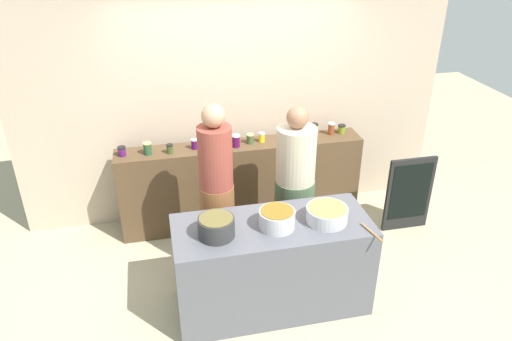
# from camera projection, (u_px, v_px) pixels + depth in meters

# --- Properties ---
(ground) EXTENTS (12.00, 12.00, 0.00)m
(ground) POSITION_uv_depth(u_px,v_px,m) (264.00, 281.00, 4.77)
(ground) COLOR tan
(storefront_wall) EXTENTS (4.80, 0.12, 3.00)m
(storefront_wall) POSITION_uv_depth(u_px,v_px,m) (234.00, 89.00, 5.31)
(storefront_wall) COLOR tan
(storefront_wall) RESTS_ON ground
(display_shelf) EXTENTS (2.70, 0.36, 0.99)m
(display_shelf) POSITION_uv_depth(u_px,v_px,m) (242.00, 184.00, 5.48)
(display_shelf) COLOR #503A25
(display_shelf) RESTS_ON ground
(prep_table) EXTENTS (1.70, 0.70, 0.87)m
(prep_table) POSITION_uv_depth(u_px,v_px,m) (272.00, 265.00, 4.30)
(prep_table) COLOR #52535B
(prep_table) RESTS_ON ground
(preserve_jar_0) EXTENTS (0.09, 0.09, 0.10)m
(preserve_jar_0) POSITION_uv_depth(u_px,v_px,m) (122.00, 151.00, 4.98)
(preserve_jar_0) COLOR #4B1756
(preserve_jar_0) RESTS_ON display_shelf
(preserve_jar_1) EXTENTS (0.09, 0.09, 0.13)m
(preserve_jar_1) POSITION_uv_depth(u_px,v_px,m) (148.00, 148.00, 5.01)
(preserve_jar_1) COLOR #274E2E
(preserve_jar_1) RESTS_ON display_shelf
(preserve_jar_2) EXTENTS (0.07, 0.07, 0.10)m
(preserve_jar_2) POSITION_uv_depth(u_px,v_px,m) (170.00, 149.00, 5.03)
(preserve_jar_2) COLOR #3A4E22
(preserve_jar_2) RESTS_ON display_shelf
(preserve_jar_3) EXTENTS (0.07, 0.07, 0.11)m
(preserve_jar_3) POSITION_uv_depth(u_px,v_px,m) (194.00, 144.00, 5.13)
(preserve_jar_3) COLOR #45104E
(preserve_jar_3) RESTS_ON display_shelf
(preserve_jar_4) EXTENTS (0.08, 0.08, 0.13)m
(preserve_jar_4) POSITION_uv_depth(u_px,v_px,m) (203.00, 140.00, 5.18)
(preserve_jar_4) COLOR gold
(preserve_jar_4) RESTS_ON display_shelf
(preserve_jar_5) EXTENTS (0.08, 0.08, 0.10)m
(preserve_jar_5) POSITION_uv_depth(u_px,v_px,m) (216.00, 144.00, 5.14)
(preserve_jar_5) COLOR #55125B
(preserve_jar_5) RESTS_ON display_shelf
(preserve_jar_6) EXTENTS (0.09, 0.09, 0.14)m
(preserve_jar_6) POSITION_uv_depth(u_px,v_px,m) (225.00, 137.00, 5.24)
(preserve_jar_6) COLOR #275A22
(preserve_jar_6) RESTS_ON display_shelf
(preserve_jar_7) EXTENTS (0.09, 0.09, 0.13)m
(preserve_jar_7) POSITION_uv_depth(u_px,v_px,m) (236.00, 141.00, 5.17)
(preserve_jar_7) COLOR #511046
(preserve_jar_7) RESTS_ON display_shelf
(preserve_jar_8) EXTENTS (0.08, 0.08, 0.11)m
(preserve_jar_8) POSITION_uv_depth(u_px,v_px,m) (250.00, 139.00, 5.25)
(preserve_jar_8) COLOR #3C522E
(preserve_jar_8) RESTS_ON display_shelf
(preserve_jar_9) EXTENTS (0.07, 0.07, 0.11)m
(preserve_jar_9) POSITION_uv_depth(u_px,v_px,m) (262.00, 137.00, 5.29)
(preserve_jar_9) COLOR yellow
(preserve_jar_9) RESTS_ON display_shelf
(preserve_jar_10) EXTENTS (0.08, 0.08, 0.13)m
(preserve_jar_10) POSITION_uv_depth(u_px,v_px,m) (314.00, 129.00, 5.45)
(preserve_jar_10) COLOR orange
(preserve_jar_10) RESTS_ON display_shelf
(preserve_jar_11) EXTENTS (0.08, 0.08, 0.13)m
(preserve_jar_11) POSITION_uv_depth(u_px,v_px,m) (331.00, 129.00, 5.46)
(preserve_jar_11) COLOR brown
(preserve_jar_11) RESTS_ON display_shelf
(preserve_jar_12) EXTENTS (0.09, 0.09, 0.10)m
(preserve_jar_12) POSITION_uv_depth(u_px,v_px,m) (342.00, 129.00, 5.50)
(preserve_jar_12) COLOR olive
(preserve_jar_12) RESTS_ON display_shelf
(cooking_pot_left) EXTENTS (0.30, 0.30, 0.17)m
(cooking_pot_left) POSITION_uv_depth(u_px,v_px,m) (216.00, 227.00, 3.92)
(cooking_pot_left) COLOR #2D2D2D
(cooking_pot_left) RESTS_ON prep_table
(cooking_pot_center) EXTENTS (0.30, 0.30, 0.16)m
(cooking_pot_center) POSITION_uv_depth(u_px,v_px,m) (277.00, 219.00, 4.03)
(cooking_pot_center) COLOR #B7B7BC
(cooking_pot_center) RESTS_ON prep_table
(cooking_pot_right) EXTENTS (0.36, 0.36, 0.14)m
(cooking_pot_right) POSITION_uv_depth(u_px,v_px,m) (327.00, 214.00, 4.11)
(cooking_pot_right) COLOR #B7B7BC
(cooking_pot_right) RESTS_ON prep_table
(wooden_spoon) EXTENTS (0.08, 0.28, 0.02)m
(wooden_spoon) POSITION_uv_depth(u_px,v_px,m) (372.00, 232.00, 3.98)
(wooden_spoon) COLOR #9E703D
(wooden_spoon) RESTS_ON prep_table
(cook_with_tongs) EXTENTS (0.33, 0.33, 1.76)m
(cook_with_tongs) POSITION_uv_depth(u_px,v_px,m) (217.00, 200.00, 4.56)
(cook_with_tongs) COLOR brown
(cook_with_tongs) RESTS_ON ground
(cook_in_cap) EXTENTS (0.39, 0.39, 1.66)m
(cook_in_cap) POSITION_uv_depth(u_px,v_px,m) (294.00, 194.00, 4.79)
(cook_in_cap) COLOR #435A3E
(cook_in_cap) RESTS_ON ground
(chalkboard_sign) EXTENTS (0.54, 0.05, 0.88)m
(chalkboard_sign) POSITION_uv_depth(u_px,v_px,m) (409.00, 194.00, 5.37)
(chalkboard_sign) COLOR black
(chalkboard_sign) RESTS_ON ground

